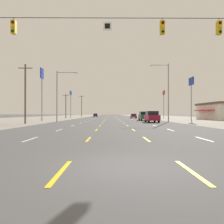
{
  "coord_description": "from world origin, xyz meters",
  "views": [
    {
      "loc": [
        -0.42,
        -6.47,
        1.57
      ],
      "look_at": [
        0.16,
        76.44,
        2.11
      ],
      "focal_mm": 35.66,
      "sensor_mm": 36.0,
      "label": 1
    }
  ],
  "objects_px": {
    "sedan_far_right_mid": "(134,116)",
    "pole_sign_left_row_2": "(71,97)",
    "pole_sign_left_row_1": "(42,82)",
    "streetlight_right_row_0": "(167,89)",
    "suv_far_right_nearest": "(152,117)",
    "pole_sign_right_row_1": "(191,87)",
    "pole_sign_right_row_2": "(164,98)",
    "hatchback_far_left_midfar": "(96,115)",
    "suv_far_right_near": "(144,116)",
    "streetlight_left_row_0": "(59,92)"
  },
  "relations": [
    {
      "from": "sedan_far_right_mid",
      "to": "pole_sign_left_row_2",
      "type": "height_order",
      "value": "pole_sign_left_row_2"
    },
    {
      "from": "pole_sign_left_row_1",
      "to": "streetlight_right_row_0",
      "type": "relative_size",
      "value": 1.04
    },
    {
      "from": "suv_far_right_nearest",
      "to": "pole_sign_left_row_2",
      "type": "relative_size",
      "value": 0.52
    },
    {
      "from": "pole_sign_right_row_1",
      "to": "streetlight_right_row_0",
      "type": "height_order",
      "value": "streetlight_right_row_0"
    },
    {
      "from": "pole_sign_right_row_2",
      "to": "suv_far_right_nearest",
      "type": "bearing_deg",
      "value": -107.08
    },
    {
      "from": "pole_sign_left_row_1",
      "to": "sedan_far_right_mid",
      "type": "bearing_deg",
      "value": 50.35
    },
    {
      "from": "pole_sign_left_row_1",
      "to": "suv_far_right_nearest",
      "type": "bearing_deg",
      "value": -19.65
    },
    {
      "from": "sedan_far_right_mid",
      "to": "hatchback_far_left_midfar",
      "type": "xyz_separation_m",
      "value": [
        -14.2,
        24.13,
        0.03
      ]
    },
    {
      "from": "pole_sign_left_row_1",
      "to": "pole_sign_left_row_2",
      "type": "relative_size",
      "value": 1.18
    },
    {
      "from": "pole_sign_right_row_2",
      "to": "pole_sign_left_row_1",
      "type": "bearing_deg",
      "value": -142.82
    },
    {
      "from": "pole_sign_left_row_1",
      "to": "pole_sign_right_row_2",
      "type": "bearing_deg",
      "value": 37.18
    },
    {
      "from": "sedan_far_right_mid",
      "to": "pole_sign_left_row_1",
      "type": "relative_size",
      "value": 0.41
    },
    {
      "from": "suv_far_right_near",
      "to": "pole_sign_left_row_1",
      "type": "bearing_deg",
      "value": -175.04
    },
    {
      "from": "suv_far_right_near",
      "to": "pole_sign_right_row_1",
      "type": "relative_size",
      "value": 0.53
    },
    {
      "from": "pole_sign_left_row_2",
      "to": "streetlight_right_row_0",
      "type": "bearing_deg",
      "value": -56.97
    },
    {
      "from": "pole_sign_right_row_2",
      "to": "streetlight_left_row_0",
      "type": "bearing_deg",
      "value": -130.99
    },
    {
      "from": "pole_sign_right_row_2",
      "to": "streetlight_left_row_0",
      "type": "distance_m",
      "value": 40.15
    },
    {
      "from": "suv_far_right_near",
      "to": "sedan_far_right_mid",
      "type": "xyz_separation_m",
      "value": [
        0.27,
        24.76,
        -0.27
      ]
    },
    {
      "from": "suv_far_right_near",
      "to": "hatchback_far_left_midfar",
      "type": "distance_m",
      "value": 50.83
    },
    {
      "from": "suv_far_right_near",
      "to": "streetlight_left_row_0",
      "type": "relative_size",
      "value": 0.53
    },
    {
      "from": "sedan_far_right_mid",
      "to": "pole_sign_right_row_2",
      "type": "distance_m",
      "value": 11.4
    },
    {
      "from": "suv_far_right_near",
      "to": "sedan_far_right_mid",
      "type": "distance_m",
      "value": 24.76
    },
    {
      "from": "streetlight_left_row_0",
      "to": "sedan_far_right_mid",
      "type": "bearing_deg",
      "value": 62.86
    },
    {
      "from": "streetlight_right_row_0",
      "to": "sedan_far_right_mid",
      "type": "bearing_deg",
      "value": 94.53
    },
    {
      "from": "streetlight_right_row_0",
      "to": "pole_sign_left_row_2",
      "type": "bearing_deg",
      "value": 123.03
    },
    {
      "from": "pole_sign_right_row_1",
      "to": "streetlight_right_row_0",
      "type": "relative_size",
      "value": 0.86
    },
    {
      "from": "sedan_far_right_mid",
      "to": "hatchback_far_left_midfar",
      "type": "bearing_deg",
      "value": 120.49
    },
    {
      "from": "suv_far_right_near",
      "to": "pole_sign_left_row_1",
      "type": "height_order",
      "value": "pole_sign_left_row_1"
    },
    {
      "from": "sedan_far_right_mid",
      "to": "streetlight_left_row_0",
      "type": "bearing_deg",
      "value": -117.14
    },
    {
      "from": "hatchback_far_left_midfar",
      "to": "pole_sign_left_row_1",
      "type": "distance_m",
      "value": 51.93
    },
    {
      "from": "pole_sign_right_row_2",
      "to": "hatchback_far_left_midfar",
      "type": "bearing_deg",
      "value": 131.18
    },
    {
      "from": "suv_far_right_nearest",
      "to": "streetlight_left_row_0",
      "type": "distance_m",
      "value": 17.22
    },
    {
      "from": "sedan_far_right_mid",
      "to": "pole_sign_left_row_1",
      "type": "bearing_deg",
      "value": -129.65
    },
    {
      "from": "pole_sign_left_row_2",
      "to": "pole_sign_right_row_1",
      "type": "xyz_separation_m",
      "value": [
        31.0,
        -30.58,
        -0.2
      ]
    },
    {
      "from": "suv_far_right_nearest",
      "to": "pole_sign_left_row_1",
      "type": "relative_size",
      "value": 0.44
    },
    {
      "from": "pole_sign_left_row_1",
      "to": "hatchback_far_left_midfar",
      "type": "bearing_deg",
      "value": 81.17
    },
    {
      "from": "suv_far_right_nearest",
      "to": "suv_far_right_near",
      "type": "distance_m",
      "value": 9.66
    },
    {
      "from": "suv_far_right_nearest",
      "to": "streetlight_left_row_0",
      "type": "relative_size",
      "value": 0.53
    },
    {
      "from": "suv_far_right_nearest",
      "to": "pole_sign_left_row_1",
      "type": "height_order",
      "value": "pole_sign_left_row_1"
    },
    {
      "from": "pole_sign_left_row_2",
      "to": "pole_sign_left_row_1",
      "type": "bearing_deg",
      "value": -91.09
    },
    {
      "from": "suv_far_right_nearest",
      "to": "pole_sign_left_row_2",
      "type": "bearing_deg",
      "value": 118.82
    },
    {
      "from": "suv_far_right_nearest",
      "to": "pole_sign_left_row_1",
      "type": "bearing_deg",
      "value": 160.35
    },
    {
      "from": "suv_far_right_near",
      "to": "pole_sign_right_row_1",
      "type": "height_order",
      "value": "pole_sign_right_row_1"
    },
    {
      "from": "suv_far_right_nearest",
      "to": "streetlight_right_row_0",
      "type": "bearing_deg",
      "value": 23.88
    },
    {
      "from": "pole_sign_right_row_1",
      "to": "streetlight_left_row_0",
      "type": "distance_m",
      "value": 27.31
    },
    {
      "from": "pole_sign_right_row_1",
      "to": "pole_sign_right_row_2",
      "type": "height_order",
      "value": "pole_sign_right_row_1"
    },
    {
      "from": "sedan_far_right_mid",
      "to": "pole_sign_right_row_1",
      "type": "height_order",
      "value": "pole_sign_right_row_1"
    },
    {
      "from": "pole_sign_left_row_1",
      "to": "pole_sign_left_row_2",
      "type": "bearing_deg",
      "value": 88.91
    },
    {
      "from": "streetlight_left_row_0",
      "to": "pole_sign_right_row_1",
      "type": "bearing_deg",
      "value": 13.88
    },
    {
      "from": "hatchback_far_left_midfar",
      "to": "streetlight_right_row_0",
      "type": "height_order",
      "value": "streetlight_right_row_0"
    }
  ]
}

